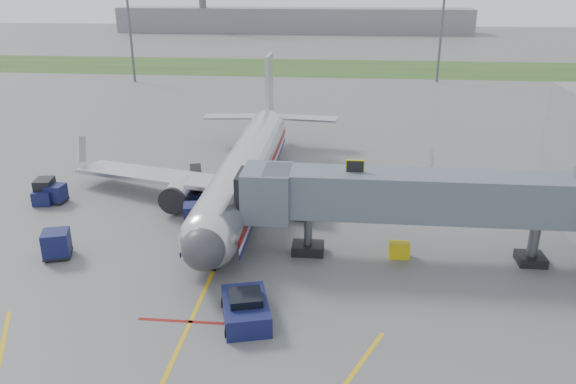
# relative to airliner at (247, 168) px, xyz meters

# --- Properties ---
(ground) EXTENTS (400.00, 400.00, 0.00)m
(ground) POSITION_rel_airliner_xyz_m (-0.00, -15.25, -2.65)
(ground) COLOR #565659
(ground) RESTS_ON ground
(grass_strip) EXTENTS (300.00, 25.00, 0.01)m
(grass_strip) POSITION_rel_airliner_xyz_m (-0.00, 74.75, -2.64)
(grass_strip) COLOR #2D4C1E
(grass_strip) RESTS_ON ground
(apron_markings) EXTENTS (21.52, 50.00, 0.01)m
(apron_markings) POSITION_rel_airliner_xyz_m (-0.00, -22.65, -2.64)
(apron_markings) COLOR gold
(apron_markings) RESTS_ON ground
(airliner) EXTENTS (32.10, 35.67, 10.25)m
(airliner) POSITION_rel_airliner_xyz_m (0.00, 0.00, 0.00)
(airliner) COLOR silver
(airliner) RESTS_ON ground
(jet_bridge) EXTENTS (25.30, 4.00, 6.90)m
(jet_bridge) POSITION_rel_airliner_xyz_m (12.86, -10.25, 1.82)
(jet_bridge) COLOR slate
(jet_bridge) RESTS_ON ground
(light_mast_left) EXTENTS (2.00, 0.44, 20.40)m
(light_mast_left) POSITION_rel_airliner_xyz_m (-30.00, 54.75, 8.13)
(light_mast_left) COLOR #595B60
(light_mast_left) RESTS_ON ground
(light_mast_right) EXTENTS (2.00, 0.44, 20.40)m
(light_mast_right) POSITION_rel_airliner_xyz_m (25.00, 59.75, 8.13)
(light_mast_right) COLOR #595B60
(light_mast_right) RESTS_ON ground
(distant_terminal) EXTENTS (120.00, 14.00, 8.00)m
(distant_terminal) POSITION_rel_airliner_xyz_m (-10.00, 154.75, 1.35)
(distant_terminal) COLOR slate
(distant_terminal) RESTS_ON ground
(pushback_tug) EXTENTS (3.44, 4.53, 1.68)m
(pushback_tug) POSITION_rel_airliner_xyz_m (3.07, -18.75, -1.95)
(pushback_tug) COLOR #0C1837
(pushback_tug) RESTS_ON ground
(baggage_tug) EXTENTS (1.95, 3.08, 2.01)m
(baggage_tug) POSITION_rel_airliner_xyz_m (-16.95, -2.81, -1.76)
(baggage_tug) COLOR #0C1837
(baggage_tug) RESTS_ON ground
(baggage_cart_a) EXTENTS (1.96, 1.96, 1.76)m
(baggage_cart_a) POSITION_rel_airliner_xyz_m (-3.00, -6.50, -1.75)
(baggage_cart_a) COLOR #0C1837
(baggage_cart_a) RESTS_ON ground
(baggage_cart_b) EXTENTS (1.56, 1.56, 1.60)m
(baggage_cart_b) POSITION_rel_airliner_xyz_m (-15.90, -3.02, -1.83)
(baggage_cart_b) COLOR #0C1837
(baggage_cart_b) RESTS_ON ground
(baggage_cart_c) EXTENTS (2.23, 2.23, 1.90)m
(baggage_cart_c) POSITION_rel_airliner_xyz_m (-11.06, -12.52, -1.68)
(baggage_cart_c) COLOR #0C1837
(baggage_cart_c) RESTS_ON ground
(belt_loader) EXTENTS (2.59, 4.93, 2.33)m
(belt_loader) POSITION_rel_airliner_xyz_m (-4.22, -0.93, -2.07)
(belt_loader) COLOR #0C1837
(belt_loader) RESTS_ON ground
(ground_power_cart) EXTENTS (1.38, 0.93, 1.09)m
(ground_power_cart) POSITION_rel_airliner_xyz_m (12.24, -10.26, -2.11)
(ground_power_cart) COLOR #C5AD0B
(ground_power_cart) RESTS_ON ground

